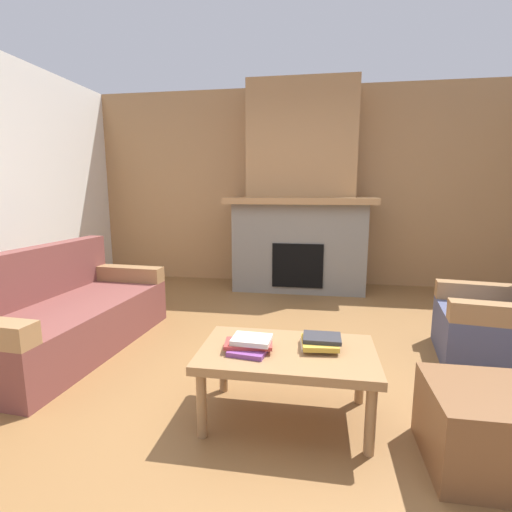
# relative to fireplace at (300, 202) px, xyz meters

# --- Properties ---
(ground) EXTENTS (9.00, 9.00, 0.00)m
(ground) POSITION_rel_fireplace_xyz_m (0.00, -2.62, -1.16)
(ground) COLOR brown
(wall_back_wood_panel) EXTENTS (6.00, 0.12, 2.70)m
(wall_back_wood_panel) POSITION_rel_fireplace_xyz_m (0.00, 0.38, 0.19)
(wall_back_wood_panel) COLOR #A87A4C
(wall_back_wood_panel) RESTS_ON ground
(fireplace) EXTENTS (1.90, 0.82, 2.70)m
(fireplace) POSITION_rel_fireplace_xyz_m (0.00, 0.00, 0.00)
(fireplace) COLOR gray
(fireplace) RESTS_ON ground
(couch) EXTENTS (0.96, 1.85, 0.85)m
(couch) POSITION_rel_fireplace_xyz_m (-1.84, -2.36, -0.88)
(couch) COLOR brown
(couch) RESTS_ON ground
(armchair) EXTENTS (0.86, 0.86, 0.85)m
(armchair) POSITION_rel_fireplace_xyz_m (1.65, -2.04, -0.87)
(armchair) COLOR #474C6B
(armchair) RESTS_ON ground
(coffee_table) EXTENTS (1.00, 0.60, 0.43)m
(coffee_table) POSITION_rel_fireplace_xyz_m (0.08, -3.05, -0.79)
(coffee_table) COLOR #997047
(coffee_table) RESTS_ON ground
(ottoman) EXTENTS (0.52, 0.52, 0.40)m
(ottoman) POSITION_rel_fireplace_xyz_m (1.05, -3.28, -0.96)
(ottoman) COLOR brown
(ottoman) RESTS_ON ground
(book_stack_near_edge) EXTENTS (0.29, 0.23, 0.08)m
(book_stack_near_edge) POSITION_rel_fireplace_xyz_m (-0.13, -3.09, -0.70)
(book_stack_near_edge) COLOR #7A3D84
(book_stack_near_edge) RESTS_ON coffee_table
(book_stack_center) EXTENTS (0.24, 0.23, 0.07)m
(book_stack_center) POSITION_rel_fireplace_xyz_m (0.27, -2.99, -0.70)
(book_stack_center) COLOR beige
(book_stack_center) RESTS_ON coffee_table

